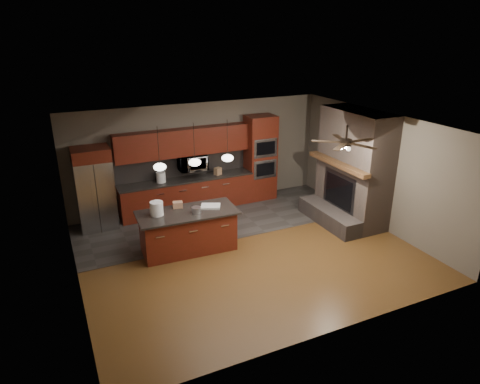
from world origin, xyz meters
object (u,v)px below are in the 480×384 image
white_bucket (157,209)px  counter_bucket (161,177)px  kitchen_island (188,231)px  refrigerator (95,189)px  paint_can (196,210)px  counter_box (218,171)px  cardboard_box (178,205)px  oven_tower (260,158)px  microwave (192,163)px  paint_tray (211,206)px

white_bucket → counter_bucket: (0.63, 2.01, -0.03)m
kitchen_island → white_bucket: bearing=173.4°
refrigerator → paint_can: refrigerator is taller
refrigerator → kitchen_island: bearing=-51.2°
counter_bucket → white_bucket: bearing=-107.5°
counter_bucket → counter_box: counter_bucket is taller
white_bucket → cardboard_box: size_ratio=1.42×
cardboard_box → counter_box: 2.42m
refrigerator → kitchen_island: refrigerator is taller
kitchen_island → cardboard_box: cardboard_box is taller
oven_tower → microwave: size_ratio=3.25×
refrigerator → counter_bucket: size_ratio=7.48×
counter_bucket → paint_tray: bearing=-75.3°
kitchen_island → cardboard_box: bearing=113.5°
oven_tower → counter_bucket: (-2.85, 0.01, -0.16)m
microwave → counter_bucket: (-0.87, -0.05, -0.27)m
oven_tower → kitchen_island: (-2.85, -2.11, -0.73)m
refrigerator → cardboard_box: size_ratio=9.60×
paint_can → counter_bucket: counter_bucket is taller
microwave → cardboard_box: 2.13m
paint_can → white_bucket: bearing=162.3°
oven_tower → counter_bucket: 2.85m
counter_box → kitchen_island: bearing=-150.7°
paint_can → oven_tower: bearing=39.9°
cardboard_box → counter_bucket: size_ratio=0.78×
oven_tower → microwave: bearing=178.3°
refrigerator → counter_bucket: 1.64m
refrigerator → counter_box: 3.18m
oven_tower → microwave: 1.98m
counter_box → paint_tray: bearing=-140.0°
oven_tower → kitchen_island: bearing=-143.5°
cardboard_box → microwave: bearing=74.6°
oven_tower → cardboard_box: oven_tower is taller
oven_tower → paint_tray: bearing=-138.0°
kitchen_island → counter_box: bearing=55.8°
kitchen_island → white_bucket: white_bucket is taller
paint_tray → cardboard_box: 0.72m
microwave → paint_can: microwave is taller
white_bucket → paint_can: size_ratio=1.47×
white_bucket → kitchen_island: bearing=-9.3°
kitchen_island → counter_box: size_ratio=11.24×
kitchen_island → cardboard_box: 0.61m
oven_tower → paint_can: oven_tower is taller
kitchen_island → white_bucket: 0.88m
refrigerator → white_bucket: size_ratio=6.78×
paint_can → counter_box: 2.61m
refrigerator → white_bucket: 2.18m
white_bucket → paint_tray: 1.19m
refrigerator → counter_box: bearing=0.6°
oven_tower → refrigerator: (-4.49, -0.07, -0.18)m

